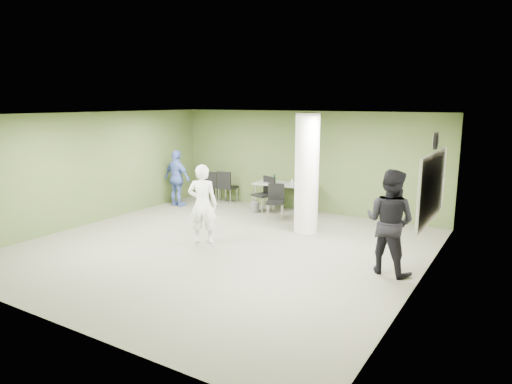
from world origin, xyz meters
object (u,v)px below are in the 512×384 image
Objects in this scene: woman_white at (203,204)px; chair_back_left at (211,184)px; man_blue at (177,178)px; man_black at (390,222)px; folding_table at (285,185)px.

chair_back_left is at bearing -80.56° from woman_white.
man_blue is (-0.43, -1.08, 0.28)m from chair_back_left.
chair_back_left is at bearing -15.75° from man_black.
chair_back_left is 1.19m from man_blue.
chair_back_left is (-2.58, 0.02, -0.20)m from folding_table.
man_blue reaches higher than chair_back_left.
woman_white is 1.05× the size of man_blue.
chair_back_left is 4.30m from woman_white.
woman_white is at bearing 144.78° from man_blue.
chair_back_left is at bearing 174.36° from folding_table.
folding_table is at bearing 163.30° from chair_back_left.
woman_white reaches higher than chair_back_left.
folding_table is 2.59m from chair_back_left.
woman_white is at bearing 108.21° from chair_back_left.
folding_table is at bearing -29.06° from man_black.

